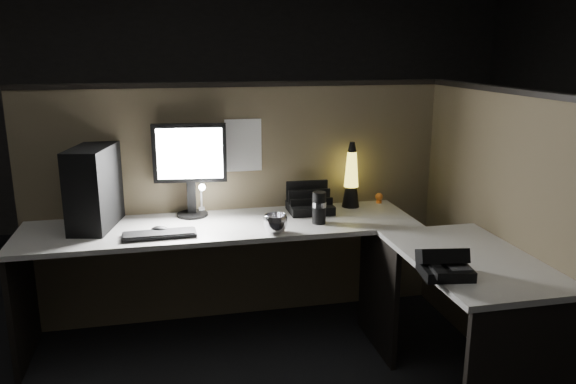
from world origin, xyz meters
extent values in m
plane|color=#282623|center=(0.00, 3.00, 1.35)|extent=(6.00, 0.00, 6.00)
cube|color=brown|center=(0.00, 0.93, 0.75)|extent=(2.66, 0.06, 1.50)
cube|color=brown|center=(1.33, 0.10, 0.75)|extent=(0.06, 1.66, 1.50)
cube|color=#B5B3AB|center=(-0.15, 0.60, 0.71)|extent=(2.30, 0.60, 0.03)
cube|color=#B5B3AB|center=(1.00, -0.20, 0.71)|extent=(0.60, 1.00, 0.03)
cube|color=black|center=(-1.28, 0.60, 0.35)|extent=(0.03, 0.55, 0.70)
cube|color=black|center=(1.00, -0.68, 0.35)|extent=(0.55, 0.03, 0.70)
cube|color=black|center=(0.72, 0.30, 0.35)|extent=(0.03, 0.55, 0.70)
cube|color=black|center=(-0.86, 0.71, 0.96)|extent=(0.29, 0.48, 0.47)
cylinder|color=black|center=(-0.31, 0.81, 0.74)|extent=(0.19, 0.19, 0.02)
cube|color=black|center=(-0.31, 0.83, 0.85)|extent=(0.06, 0.05, 0.21)
cube|color=black|center=(-0.31, 0.82, 1.12)|extent=(0.44, 0.08, 0.36)
cube|color=white|center=(-0.31, 0.80, 1.12)|extent=(0.39, 0.05, 0.30)
cube|color=black|center=(-0.51, 0.45, 0.74)|extent=(0.40, 0.14, 0.02)
ellipsoid|color=black|center=(-0.51, 0.51, 0.75)|extent=(0.12, 0.10, 0.04)
cube|color=silver|center=(-0.25, 0.88, 0.74)|extent=(0.04, 0.05, 0.03)
cylinder|color=silver|center=(-0.25, 0.88, 0.84)|extent=(0.01, 0.01, 0.17)
cylinder|color=silver|center=(-0.25, 0.82, 0.92)|extent=(0.01, 0.11, 0.01)
sphere|color=white|center=(-0.25, 0.76, 0.92)|extent=(0.04, 0.04, 0.04)
cube|color=black|center=(0.42, 0.73, 0.76)|extent=(0.27, 0.24, 0.05)
cube|color=black|center=(0.42, 0.70, 0.80)|extent=(0.27, 0.02, 0.10)
cube|color=black|center=(0.42, 0.81, 0.84)|extent=(0.27, 0.02, 0.18)
cone|color=black|center=(0.71, 0.80, 0.80)|extent=(0.11, 0.11, 0.13)
cone|color=yellow|center=(0.71, 0.80, 0.98)|extent=(0.09, 0.09, 0.23)
sphere|color=#986D16|center=(0.71, 0.80, 0.91)|extent=(0.05, 0.05, 0.05)
sphere|color=#986D16|center=(0.71, 0.80, 0.99)|extent=(0.03, 0.03, 0.03)
cone|color=black|center=(0.71, 0.80, 1.12)|extent=(0.06, 0.06, 0.06)
cylinder|color=black|center=(0.41, 0.49, 0.82)|extent=(0.08, 0.08, 0.19)
imported|color=silver|center=(0.13, 0.38, 0.78)|extent=(0.17, 0.17, 0.11)
sphere|color=orange|center=(0.92, 0.84, 0.77)|extent=(0.05, 0.05, 0.05)
cube|color=white|center=(0.03, 0.90, 1.14)|extent=(0.23, 0.00, 0.33)
cube|color=black|center=(0.76, -0.39, 0.75)|extent=(0.24, 0.22, 0.05)
cube|color=black|center=(0.76, -0.35, 0.81)|extent=(0.24, 0.16, 0.10)
cube|color=black|center=(0.69, -0.44, 0.78)|extent=(0.07, 0.17, 0.03)
cube|color=#3F3F42|center=(0.81, -0.42, 0.78)|extent=(0.11, 0.11, 0.00)
camera|label=1|loc=(-0.44, -2.55, 1.73)|focal=35.00mm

